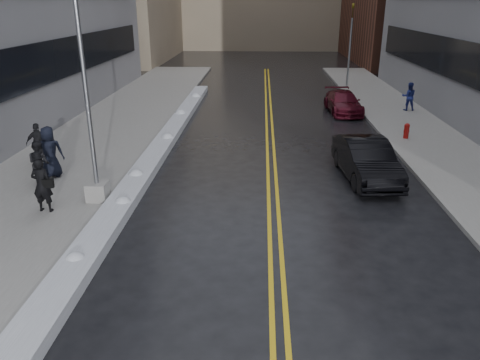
# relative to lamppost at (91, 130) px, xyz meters

# --- Properties ---
(ground) EXTENTS (160.00, 160.00, 0.00)m
(ground) POSITION_rel_lamppost_xyz_m (3.30, -2.00, -2.53)
(ground) COLOR black
(ground) RESTS_ON ground
(sidewalk_west) EXTENTS (5.50, 50.00, 0.15)m
(sidewalk_west) POSITION_rel_lamppost_xyz_m (-2.45, 8.00, -2.46)
(sidewalk_west) COLOR gray
(sidewalk_west) RESTS_ON ground
(sidewalk_east) EXTENTS (4.00, 50.00, 0.15)m
(sidewalk_east) POSITION_rel_lamppost_xyz_m (13.30, 8.00, -2.46)
(sidewalk_east) COLOR gray
(sidewalk_east) RESTS_ON ground
(lane_line_left) EXTENTS (0.12, 50.00, 0.01)m
(lane_line_left) POSITION_rel_lamppost_xyz_m (5.65, 8.00, -2.53)
(lane_line_left) COLOR gold
(lane_line_left) RESTS_ON ground
(lane_line_right) EXTENTS (0.12, 50.00, 0.01)m
(lane_line_right) POSITION_rel_lamppost_xyz_m (5.95, 8.00, -2.53)
(lane_line_right) COLOR gold
(lane_line_right) RESTS_ON ground
(snow_ridge) EXTENTS (0.90, 30.00, 0.34)m
(snow_ridge) POSITION_rel_lamppost_xyz_m (0.85, 6.00, -2.36)
(snow_ridge) COLOR silver
(snow_ridge) RESTS_ON ground
(lamppost) EXTENTS (0.65, 0.65, 7.62)m
(lamppost) POSITION_rel_lamppost_xyz_m (0.00, 0.00, 0.00)
(lamppost) COLOR gray
(lamppost) RESTS_ON sidewalk_west
(fire_hydrant) EXTENTS (0.26, 0.26, 0.73)m
(fire_hydrant) POSITION_rel_lamppost_xyz_m (12.30, 8.00, -1.98)
(fire_hydrant) COLOR maroon
(fire_hydrant) RESTS_ON sidewalk_east
(traffic_signal) EXTENTS (0.16, 0.20, 6.00)m
(traffic_signal) POSITION_rel_lamppost_xyz_m (11.80, 22.00, 0.87)
(traffic_signal) COLOR gray
(traffic_signal) RESTS_ON sidewalk_east
(pedestrian_fedora) EXTENTS (0.66, 0.45, 1.76)m
(pedestrian_fedora) POSITION_rel_lamppost_xyz_m (-1.37, -0.94, -1.50)
(pedestrian_fedora) COLOR black
(pedestrian_fedora) RESTS_ON sidewalk_west
(pedestrian_b) EXTENTS (0.99, 0.91, 1.63)m
(pedestrian_b) POSITION_rel_lamppost_xyz_m (-2.47, 1.27, -1.57)
(pedestrian_b) COLOR black
(pedestrian_b) RESTS_ON sidewalk_west
(pedestrian_c) EXTENTS (1.05, 0.80, 1.92)m
(pedestrian_c) POSITION_rel_lamppost_xyz_m (-2.43, 2.10, -1.42)
(pedestrian_c) COLOR black
(pedestrian_c) RESTS_ON sidewalk_west
(pedestrian_d) EXTENTS (1.03, 0.61, 1.65)m
(pedestrian_d) POSITION_rel_lamppost_xyz_m (-3.55, 3.60, -1.56)
(pedestrian_d) COLOR black
(pedestrian_d) RESTS_ON sidewalk_west
(pedestrian_east) EXTENTS (0.86, 0.69, 1.66)m
(pedestrian_east) POSITION_rel_lamppost_xyz_m (14.12, 14.18, -1.55)
(pedestrian_east) COLOR navy
(pedestrian_east) RESTS_ON sidewalk_east
(car_black) EXTENTS (2.01, 4.71, 1.51)m
(car_black) POSITION_rel_lamppost_xyz_m (9.31, 2.78, -1.78)
(car_black) COLOR black
(car_black) RESTS_ON ground
(car_maroon) EXTENTS (2.03, 4.45, 1.26)m
(car_maroon) POSITION_rel_lamppost_xyz_m (10.24, 13.97, -1.90)
(car_maroon) COLOR #460B17
(car_maroon) RESTS_ON ground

